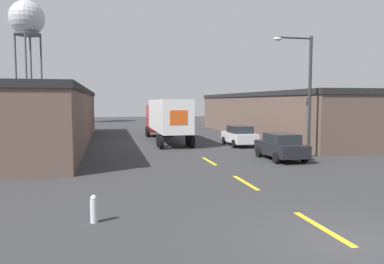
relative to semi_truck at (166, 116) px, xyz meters
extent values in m
plane|color=#333335|center=(0.80, -25.18, -2.22)|extent=(160.00, 160.00, 0.00)
cube|color=yellow|center=(0.80, -23.99, -2.22)|extent=(0.20, 2.97, 0.01)
cube|color=yellow|center=(0.80, -17.93, -2.22)|extent=(0.20, 2.97, 0.01)
cube|color=yellow|center=(0.80, -11.86, -2.22)|extent=(0.20, 2.97, 0.01)
cube|color=brown|center=(-10.79, -0.62, -0.13)|extent=(8.17, 28.77, 4.19)
cube|color=#232326|center=(-10.79, -0.62, 2.17)|extent=(8.37, 28.97, 0.40)
cube|color=brown|center=(14.06, 3.28, -0.20)|extent=(11.51, 29.85, 4.04)
cube|color=#232326|center=(14.06, 3.28, 2.02)|extent=(11.71, 30.05, 0.40)
cube|color=#B21919|center=(0.02, 5.05, -0.38)|extent=(2.27, 3.04, 2.71)
cube|color=white|center=(-0.01, -1.55, 0.18)|extent=(2.42, 9.58, 2.64)
cube|color=#E55619|center=(-0.03, -6.35, 0.18)|extent=(1.31, 0.04, 1.06)
cylinder|color=black|center=(1.21, 5.42, -1.73)|extent=(0.28, 0.98, 0.98)
cylinder|color=black|center=(-1.17, 5.43, -1.73)|extent=(0.28, 0.98, 0.98)
cylinder|color=black|center=(1.21, 4.21, -1.73)|extent=(0.28, 0.98, 0.98)
cylinder|color=black|center=(-1.17, 4.22, -1.73)|extent=(0.28, 0.98, 0.98)
cylinder|color=black|center=(1.17, -4.14, -1.73)|extent=(0.28, 0.98, 0.98)
cylinder|color=black|center=(-1.21, -4.13, -1.73)|extent=(0.28, 0.98, 0.98)
cylinder|color=black|center=(1.17, -5.54, -1.73)|extent=(0.28, 0.98, 0.98)
cylinder|color=black|center=(-1.21, -5.53, -1.73)|extent=(0.28, 0.98, 0.98)
cube|color=silver|center=(5.22, -4.85, -1.53)|extent=(1.77, 4.15, 0.73)
cube|color=#23282D|center=(5.22, -4.97, -0.88)|extent=(1.56, 2.16, 0.57)
cylinder|color=black|center=(6.11, -3.56, -1.90)|extent=(0.22, 0.64, 0.64)
cylinder|color=black|center=(4.34, -3.56, -1.90)|extent=(0.22, 0.64, 0.64)
cylinder|color=black|center=(6.11, -6.13, -1.90)|extent=(0.22, 0.64, 0.64)
cylinder|color=black|center=(4.34, -6.13, -1.90)|extent=(0.22, 0.64, 0.64)
cube|color=black|center=(5.22, -12.27, -1.53)|extent=(1.77, 4.15, 0.73)
cube|color=#23282D|center=(5.22, -12.39, -0.88)|extent=(1.56, 2.16, 0.57)
cylinder|color=black|center=(6.11, -10.98, -1.90)|extent=(0.22, 0.64, 0.64)
cylinder|color=black|center=(4.34, -10.98, -1.90)|extent=(0.22, 0.64, 0.64)
cylinder|color=black|center=(6.11, -13.55, -1.90)|extent=(0.22, 0.64, 0.64)
cylinder|color=black|center=(4.34, -13.55, -1.90)|extent=(0.22, 0.64, 0.64)
cylinder|color=#47474C|center=(-15.06, 28.99, 4.79)|extent=(0.28, 0.28, 14.02)
cylinder|color=#47474C|center=(-16.90, 30.83, 4.79)|extent=(0.28, 0.28, 14.02)
cylinder|color=#47474C|center=(-18.75, 28.99, 4.79)|extent=(0.28, 0.28, 14.02)
cylinder|color=#47474C|center=(-16.90, 27.15, 4.79)|extent=(0.28, 0.28, 14.02)
cylinder|color=#4C4C51|center=(-16.90, 28.99, 11.59)|extent=(3.96, 3.96, 0.30)
sphere|color=#B7BCC6|center=(-16.90, 28.99, 14.03)|extent=(5.26, 5.26, 5.26)
cylinder|color=#2D2D30|center=(7.43, -11.69, 1.60)|extent=(0.20, 0.20, 7.64)
cylinder|color=#2D2D30|center=(6.30, -11.69, 5.27)|extent=(2.26, 0.11, 0.11)
ellipsoid|color=silver|center=(5.17, -11.69, 5.17)|extent=(0.56, 0.32, 0.22)
cylinder|color=silver|center=(-5.51, -22.11, -1.89)|extent=(0.22, 0.22, 0.67)
sphere|color=silver|center=(-5.51, -22.11, -1.49)|extent=(0.20, 0.20, 0.20)
camera|label=1|loc=(-5.05, -33.26, 1.35)|focal=35.00mm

